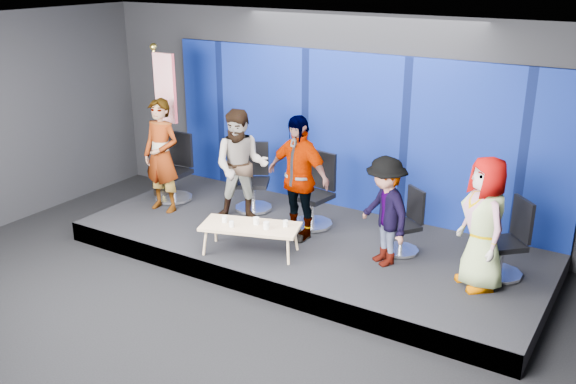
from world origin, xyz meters
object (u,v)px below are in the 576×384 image
at_px(chair_b, 254,188).
at_px(chair_d, 404,232).
at_px(coffee_table, 250,227).
at_px(chair_a, 175,178).
at_px(chair_c, 315,202).
at_px(panelist_a, 162,156).
at_px(panelist_e, 484,223).
at_px(flag_stand, 164,118).
at_px(mug_e, 286,224).
at_px(panelist_b, 241,166).
at_px(chair_e, 505,251).
at_px(mug_b, 232,224).
at_px(mug_a, 225,219).
at_px(mug_d, 266,225).
at_px(panelist_c, 298,177).
at_px(panelist_d, 385,211).
at_px(mug_c, 256,221).

relative_size(chair_b, chair_d, 1.18).
xyz_separation_m(chair_d, coffee_table, (-1.85, -1.17, 0.08)).
xyz_separation_m(chair_a, chair_c, (2.64, 0.25, 0.00)).
distance_m(panelist_a, panelist_e, 5.25).
height_order(chair_d, flag_stand, flag_stand).
bearing_deg(chair_c, mug_e, -72.87).
xyz_separation_m(chair_a, panelist_b, (1.54, -0.17, 0.52)).
bearing_deg(chair_c, chair_e, 4.96).
relative_size(chair_a, mug_e, 13.23).
relative_size(panelist_a, mug_b, 22.48).
distance_m(panelist_e, mug_b, 3.39).
bearing_deg(mug_a, mug_d, 9.61).
xyz_separation_m(chair_c, coffee_table, (-0.28, -1.37, 0.01)).
xyz_separation_m(panelist_b, panelist_c, (1.09, -0.10, 0.04)).
distance_m(chair_d, mug_e, 1.70).
distance_m(panelist_a, chair_e, 5.52).
relative_size(panelist_c, panelist_d, 1.23).
bearing_deg(chair_e, panelist_d, -115.77).
bearing_deg(panelist_a, mug_a, -22.91).
height_order(panelist_a, panelist_c, panelist_c).
bearing_deg(panelist_a, coffee_table, -17.02).
height_order(panelist_b, mug_c, panelist_b).
distance_m(coffee_table, mug_d, 0.28).
height_order(panelist_a, flag_stand, flag_stand).
distance_m(mug_b, mug_c, 0.35).
xyz_separation_m(chair_a, panelist_d, (4.11, -0.43, 0.38)).
bearing_deg(panelist_d, chair_b, -160.02).
height_order(chair_d, mug_e, chair_d).
bearing_deg(flag_stand, chair_c, 4.43).
xyz_separation_m(panelist_a, panelist_e, (5.25, 0.08, -0.07)).
xyz_separation_m(panelist_b, coffee_table, (0.83, -0.95, -0.52)).
distance_m(panelist_a, flag_stand, 0.82).
height_order(mug_b, mug_d, mug_d).
bearing_deg(chair_c, chair_d, 1.66).
distance_m(mug_b, flag_stand, 2.92).
bearing_deg(chair_b, chair_a, 166.11).
distance_m(panelist_c, mug_a, 1.24).
bearing_deg(mug_b, mug_c, 45.91).
bearing_deg(flag_stand, panelist_b, -6.56).
height_order(mug_d, flag_stand, flag_stand).
distance_m(mug_c, flag_stand, 3.02).
bearing_deg(panelist_c, mug_b, -105.37).
distance_m(panelist_a, coffee_table, 2.35).
distance_m(panelist_c, panelist_e, 2.79).
bearing_deg(coffee_table, mug_c, 53.00).
height_order(panelist_c, panelist_e, panelist_c).
height_order(chair_e, mug_d, chair_e).
relative_size(chair_d, panelist_e, 0.54).
relative_size(chair_c, panelist_e, 0.67).
bearing_deg(mug_e, mug_a, -158.56).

